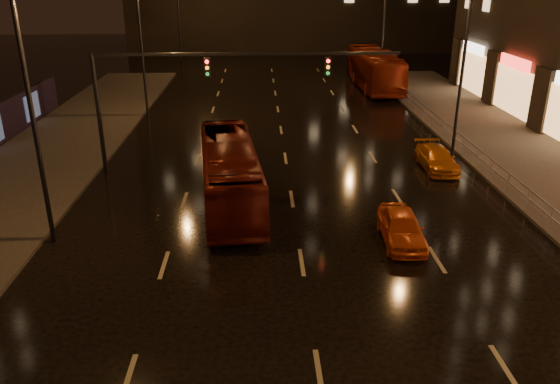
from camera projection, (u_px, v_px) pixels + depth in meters
name	position (u px, v px, depth m)	size (l,w,h in m)	color
ground	(287.00, 170.00, 29.19)	(140.00, 140.00, 0.00)	black
traffic_signal	(187.00, 82.00, 27.23)	(15.31, 0.32, 6.20)	black
railing_right	(492.00, 164.00, 27.38)	(0.05, 56.00, 1.00)	#99999E
bus_red	(230.00, 172.00, 24.72)	(2.37, 10.13, 2.82)	#5C140D
bus_curb	(374.00, 69.00, 49.17)	(2.89, 12.34, 3.44)	maroon
taxi_near	(401.00, 227.00, 21.19)	(1.50, 3.73, 1.27)	#DF5315
taxi_far	(436.00, 158.00, 29.19)	(1.62, 3.99, 1.16)	#CC6B13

